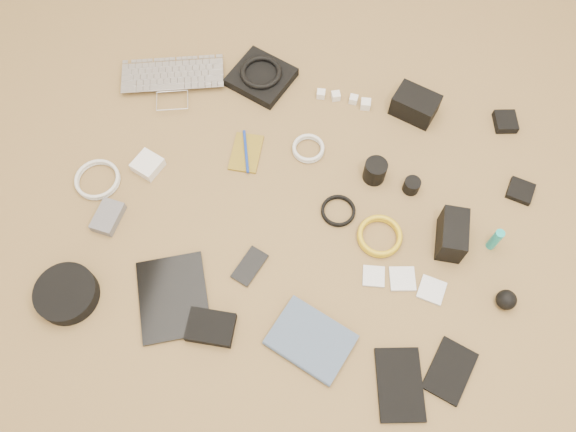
% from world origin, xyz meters
% --- Properties ---
extents(laptop, '(0.41, 0.33, 0.03)m').
position_xyz_m(laptop, '(-0.49, 0.38, 0.01)').
color(laptop, silver).
rests_on(laptop, ground).
extents(headphone_pouch, '(0.24, 0.24, 0.03)m').
position_xyz_m(headphone_pouch, '(-0.20, 0.48, 0.02)').
color(headphone_pouch, black).
rests_on(headphone_pouch, ground).
extents(headphones, '(0.15, 0.15, 0.02)m').
position_xyz_m(headphones, '(-0.20, 0.48, 0.04)').
color(headphones, black).
rests_on(headphones, headphone_pouch).
extents(charger_a, '(0.03, 0.03, 0.03)m').
position_xyz_m(charger_a, '(0.01, 0.46, 0.01)').
color(charger_a, white).
rests_on(charger_a, ground).
extents(charger_b, '(0.04, 0.04, 0.03)m').
position_xyz_m(charger_b, '(0.06, 0.46, 0.01)').
color(charger_b, white).
rests_on(charger_b, ground).
extents(charger_c, '(0.03, 0.03, 0.03)m').
position_xyz_m(charger_c, '(0.17, 0.44, 0.02)').
color(charger_c, white).
rests_on(charger_c, ground).
extents(charger_d, '(0.03, 0.03, 0.03)m').
position_xyz_m(charger_d, '(0.12, 0.46, 0.01)').
color(charger_d, white).
rests_on(charger_d, ground).
extents(dslr_camera, '(0.17, 0.14, 0.08)m').
position_xyz_m(dslr_camera, '(0.33, 0.45, 0.04)').
color(dslr_camera, black).
rests_on(dslr_camera, ground).
extents(lens_pouch, '(0.09, 0.09, 0.03)m').
position_xyz_m(lens_pouch, '(0.63, 0.47, 0.01)').
color(lens_pouch, black).
rests_on(lens_pouch, ground).
extents(notebook_olive, '(0.10, 0.15, 0.01)m').
position_xyz_m(notebook_olive, '(-0.19, 0.18, 0.00)').
color(notebook_olive, olive).
rests_on(notebook_olive, ground).
extents(pen_blue, '(0.06, 0.15, 0.01)m').
position_xyz_m(pen_blue, '(-0.19, 0.18, 0.01)').
color(pen_blue, '#13309C').
rests_on(pen_blue, notebook_olive).
extents(cable_white_a, '(0.13, 0.13, 0.01)m').
position_xyz_m(cable_white_a, '(0.01, 0.23, 0.01)').
color(cable_white_a, silver).
rests_on(cable_white_a, ground).
extents(lens_a, '(0.08, 0.08, 0.08)m').
position_xyz_m(lens_a, '(0.23, 0.18, 0.04)').
color(lens_a, black).
rests_on(lens_a, ground).
extents(lens_b, '(0.06, 0.06, 0.05)m').
position_xyz_m(lens_b, '(0.35, 0.16, 0.02)').
color(lens_b, black).
rests_on(lens_b, ground).
extents(card_reader, '(0.09, 0.09, 0.02)m').
position_xyz_m(card_reader, '(0.69, 0.21, 0.01)').
color(card_reader, black).
rests_on(card_reader, ground).
extents(power_brick, '(0.10, 0.10, 0.03)m').
position_xyz_m(power_brick, '(-0.48, 0.07, 0.02)').
color(power_brick, white).
rests_on(power_brick, ground).
extents(cable_white_b, '(0.15, 0.15, 0.01)m').
position_xyz_m(cable_white_b, '(-0.62, -0.01, 0.01)').
color(cable_white_b, silver).
rests_on(cable_white_b, ground).
extents(cable_black, '(0.11, 0.11, 0.01)m').
position_xyz_m(cable_black, '(0.14, 0.03, 0.00)').
color(cable_black, black).
rests_on(cable_black, ground).
extents(cable_yellow, '(0.15, 0.15, 0.02)m').
position_xyz_m(cable_yellow, '(0.28, -0.03, 0.01)').
color(cable_yellow, gold).
rests_on(cable_yellow, ground).
extents(flash, '(0.08, 0.14, 0.10)m').
position_xyz_m(flash, '(0.48, 0.00, 0.05)').
color(flash, black).
rests_on(flash, ground).
extents(lens_cleaner, '(0.04, 0.04, 0.09)m').
position_xyz_m(lens_cleaner, '(0.61, 0.01, 0.05)').
color(lens_cleaner, teal).
rests_on(lens_cleaner, ground).
extents(battery_charger, '(0.08, 0.11, 0.03)m').
position_xyz_m(battery_charger, '(-0.54, -0.13, 0.02)').
color(battery_charger, '#5D5D62').
rests_on(battery_charger, ground).
extents(tablet, '(0.27, 0.30, 0.01)m').
position_xyz_m(tablet, '(-0.28, -0.33, 0.01)').
color(tablet, black).
rests_on(tablet, ground).
extents(phone, '(0.10, 0.13, 0.01)m').
position_xyz_m(phone, '(-0.08, -0.20, 0.00)').
color(phone, black).
rests_on(phone, ground).
extents(filter_case_left, '(0.07, 0.07, 0.01)m').
position_xyz_m(filter_case_left, '(0.28, -0.16, 0.00)').
color(filter_case_left, silver).
rests_on(filter_case_left, ground).
extents(filter_case_mid, '(0.09, 0.09, 0.01)m').
position_xyz_m(filter_case_mid, '(0.36, -0.15, 0.01)').
color(filter_case_mid, silver).
rests_on(filter_case_mid, ground).
extents(filter_case_right, '(0.08, 0.08, 0.01)m').
position_xyz_m(filter_case_right, '(0.45, -0.16, 0.01)').
color(filter_case_right, silver).
rests_on(filter_case_right, ground).
extents(air_blower, '(0.06, 0.06, 0.06)m').
position_xyz_m(air_blower, '(0.65, -0.16, 0.03)').
color(air_blower, black).
rests_on(air_blower, ground).
extents(headphone_case, '(0.21, 0.21, 0.05)m').
position_xyz_m(headphone_case, '(-0.57, -0.39, 0.02)').
color(headphone_case, black).
rests_on(headphone_case, ground).
extents(drive_case, '(0.13, 0.10, 0.03)m').
position_xyz_m(drive_case, '(-0.15, -0.40, 0.02)').
color(drive_case, black).
rests_on(drive_case, ground).
extents(paperback, '(0.26, 0.23, 0.02)m').
position_xyz_m(paperback, '(0.10, -0.45, 0.01)').
color(paperback, '#425570').
rests_on(paperback, ground).
extents(notebook_black_a, '(0.16, 0.22, 0.01)m').
position_xyz_m(notebook_black_a, '(0.39, -0.45, 0.01)').
color(notebook_black_a, black).
rests_on(notebook_black_a, ground).
extents(notebook_black_b, '(0.15, 0.18, 0.01)m').
position_xyz_m(notebook_black_b, '(0.52, -0.38, 0.01)').
color(notebook_black_b, black).
rests_on(notebook_black_b, ground).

